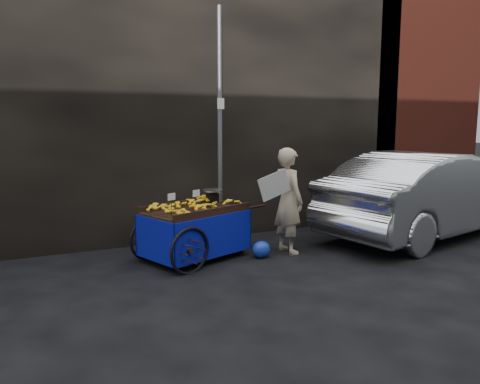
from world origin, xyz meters
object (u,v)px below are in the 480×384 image
vendor (288,201)px  parked_car (429,194)px  plastic_bag (261,249)px  banana_cart (192,215)px

vendor → parked_car: (2.96, -0.11, -0.07)m
plastic_bag → parked_car: (3.49, 0.00, 0.64)m
vendor → parked_car: 2.96m
plastic_bag → vendor: bearing=11.7°
vendor → parked_car: vendor is taller
plastic_bag → parked_car: size_ratio=0.06×
banana_cart → parked_car: 4.50m
parked_car → plastic_bag: bearing=78.2°
vendor → plastic_bag: 0.90m
banana_cart → plastic_bag: bearing=-41.4°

